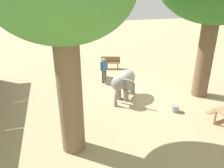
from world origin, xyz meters
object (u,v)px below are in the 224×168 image
object	(u,v)px
elephant	(124,82)
feed_bucket	(175,108)
person_handler	(104,68)
wooden_bench	(111,62)

from	to	relation	value
elephant	feed_bucket	xyz separation A→B (m)	(-2.03, -1.94, -0.80)
elephant	person_handler	world-z (taller)	person_handler
wooden_bench	feed_bucket	xyz separation A→B (m)	(-6.93, -1.37, -0.31)
person_handler	wooden_bench	world-z (taller)	person_handler
elephant	feed_bucket	distance (m)	2.92
elephant	feed_bucket	world-z (taller)	elephant
elephant	feed_bucket	size ratio (longest dim) A/B	5.68
elephant	wooden_bench	size ratio (longest dim) A/B	1.40
wooden_bench	feed_bucket	bearing A→B (deg)	118.24
person_handler	feed_bucket	bearing A→B (deg)	12.19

